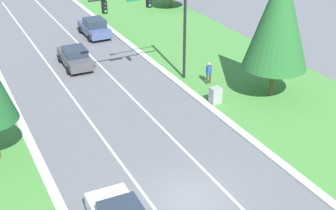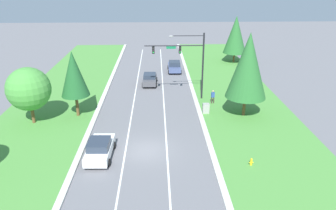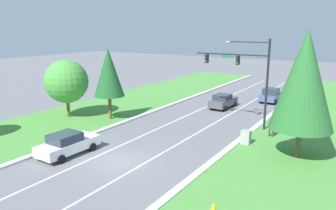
{
  "view_description": "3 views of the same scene",
  "coord_description": "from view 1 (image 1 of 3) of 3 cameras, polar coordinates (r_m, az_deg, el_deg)",
  "views": [
    {
      "loc": [
        -8.92,
        -15.15,
        14.09
      ],
      "look_at": [
        1.37,
        5.0,
        2.39
      ],
      "focal_mm": 50.0,
      "sensor_mm": 36.0,
      "label": 1
    },
    {
      "loc": [
        1.02,
        -24.95,
        14.34
      ],
      "look_at": [
        2.1,
        5.73,
        1.93
      ],
      "focal_mm": 35.0,
      "sensor_mm": 36.0,
      "label": 2
    },
    {
      "loc": [
        14.14,
        -15.87,
        8.89
      ],
      "look_at": [
        -0.87,
        7.89,
        2.28
      ],
      "focal_mm": 35.0,
      "sensor_mm": 36.0,
      "label": 3
    }
  ],
  "objects": [
    {
      "name": "ground_plane",
      "position": [
        22.54,
        2.74,
        -11.4
      ],
      "size": [
        160.0,
        160.0,
        0.0
      ],
      "primitive_type": "plane",
      "color": "slate"
    },
    {
      "name": "curb_strip_right",
      "position": [
        25.27,
        14.06,
        -7.3
      ],
      "size": [
        0.5,
        90.0,
        0.15
      ],
      "color": "beige",
      "rests_on": "ground_plane"
    },
    {
      "name": "lane_stripe_inner_right",
      "position": [
        23.3,
        6.65,
        -10.07
      ],
      "size": [
        0.14,
        81.0,
        0.01
      ],
      "color": "white",
      "rests_on": "ground_plane"
    },
    {
      "name": "pedestrian",
      "position": [
        33.33,
        5.01,
        3.99
      ],
      "size": [
        0.4,
        0.27,
        1.69
      ],
      "rotation": [
        0.0,
        0.0,
        3.27
      ],
      "color": "#42382D",
      "rests_on": "ground_plane"
    },
    {
      "name": "traffic_signal_mast",
      "position": [
        31.86,
        -0.99,
        11.34
      ],
      "size": [
        6.93,
        0.41,
        8.03
      ],
      "color": "black",
      "rests_on": "ground_plane"
    },
    {
      "name": "utility_cabinet",
      "position": [
        30.75,
        5.81,
        1.12
      ],
      "size": [
        0.7,
        0.6,
        1.15
      ],
      "color": "#9E9E99",
      "rests_on": "ground_plane"
    },
    {
      "name": "graphite_sedan",
      "position": [
        37.02,
        -11.28,
        5.75
      ],
      "size": [
        2.09,
        4.35,
        1.59
      ],
      "rotation": [
        0.0,
        0.0,
        -0.03
      ],
      "color": "#4C4C51",
      "rests_on": "ground_plane"
    },
    {
      "name": "slate_blue_sedan",
      "position": [
        43.65,
        -8.96,
        9.32
      ],
      "size": [
        2.09,
        4.32,
        1.68
      ],
      "rotation": [
        0.0,
        0.0,
        -0.01
      ],
      "color": "#475684",
      "rests_on": "ground_plane"
    },
    {
      "name": "conifer_far_right_tree",
      "position": [
        30.64,
        13.41,
        10.46
      ],
      "size": [
        4.23,
        4.23,
        8.96
      ],
      "color": "brown",
      "rests_on": "ground_plane"
    }
  ]
}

